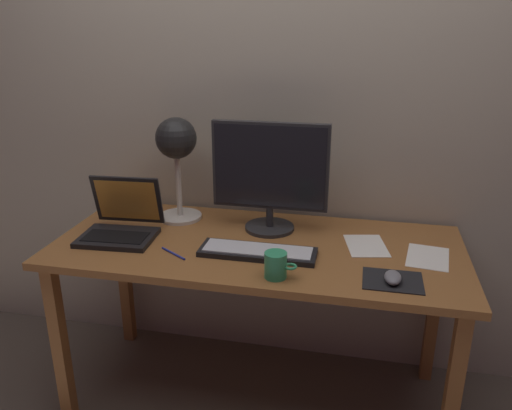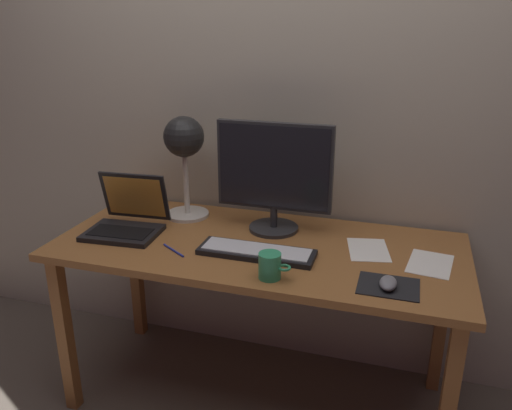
% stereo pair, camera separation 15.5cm
% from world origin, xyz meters
% --- Properties ---
extents(ground_plane, '(4.80, 4.80, 0.00)m').
position_xyz_m(ground_plane, '(0.00, 0.00, 0.00)').
color(ground_plane, brown).
rests_on(ground_plane, ground).
extents(back_wall, '(4.80, 0.06, 2.60)m').
position_xyz_m(back_wall, '(0.00, 0.40, 1.30)').
color(back_wall, '#B2A893').
rests_on(back_wall, ground).
extents(desk, '(1.60, 0.70, 0.74)m').
position_xyz_m(desk, '(0.00, 0.00, 0.66)').
color(desk, '#935B2D').
rests_on(desk, ground).
extents(monitor, '(0.48, 0.21, 0.45)m').
position_xyz_m(monitor, '(0.02, 0.15, 0.99)').
color(monitor, '#28282B').
rests_on(monitor, desk).
extents(keyboard_main, '(0.44, 0.14, 0.03)m').
position_xyz_m(keyboard_main, '(0.02, -0.10, 0.75)').
color(keyboard_main, black).
rests_on(keyboard_main, desk).
extents(laptop, '(0.31, 0.29, 0.23)m').
position_xyz_m(laptop, '(-0.56, -0.02, 0.80)').
color(laptop, black).
rests_on(laptop, desk).
extents(desk_lamp, '(0.19, 0.19, 0.45)m').
position_xyz_m(desk_lamp, '(-0.39, 0.20, 1.06)').
color(desk_lamp, beige).
rests_on(desk_lamp, desk).
extents(mousepad, '(0.20, 0.16, 0.00)m').
position_xyz_m(mousepad, '(0.51, -0.20, 0.74)').
color(mousepad, black).
rests_on(mousepad, desk).
extents(mouse, '(0.06, 0.10, 0.03)m').
position_xyz_m(mouse, '(0.51, -0.22, 0.76)').
color(mouse, slate).
rests_on(mouse, mousepad).
extents(coffee_mug, '(0.11, 0.08, 0.09)m').
position_xyz_m(coffee_mug, '(0.12, -0.26, 0.79)').
color(coffee_mug, '#339966').
rests_on(coffee_mug, desk).
extents(paper_sheet_near_mouse, '(0.17, 0.23, 0.00)m').
position_xyz_m(paper_sheet_near_mouse, '(0.65, 0.01, 0.74)').
color(paper_sheet_near_mouse, white).
rests_on(paper_sheet_near_mouse, desk).
extents(paper_sheet_by_keyboard, '(0.19, 0.24, 0.00)m').
position_xyz_m(paper_sheet_by_keyboard, '(0.42, 0.07, 0.74)').
color(paper_sheet_by_keyboard, white).
rests_on(paper_sheet_by_keyboard, desk).
extents(pen, '(0.12, 0.08, 0.01)m').
position_xyz_m(pen, '(-0.29, -0.16, 0.74)').
color(pen, '#2633A5').
rests_on(pen, desk).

